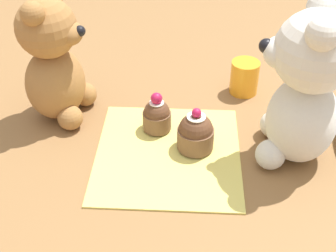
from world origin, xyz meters
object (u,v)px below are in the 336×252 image
(teddy_bear_cream, at_px, (306,87))
(teddy_bear_tan, at_px, (54,62))
(cupcake_near_tan_bear, at_px, (157,115))
(juice_glass, at_px, (244,77))
(cupcake_near_cream_bear, at_px, (196,133))

(teddy_bear_cream, height_order, teddy_bear_tan, teddy_bear_cream)
(teddy_bear_tan, distance_m, cupcake_near_tan_bear, 0.19)
(cupcake_near_tan_bear, distance_m, juice_glass, 0.20)
(cupcake_near_tan_bear, bearing_deg, cupcake_near_cream_bear, 54.35)
(cupcake_near_tan_bear, relative_size, juice_glass, 1.09)
(teddy_bear_tan, relative_size, juice_glass, 3.52)
(cupcake_near_cream_bear, height_order, cupcake_near_tan_bear, cupcake_near_cream_bear)
(cupcake_near_cream_bear, bearing_deg, juice_glass, 152.80)
(juice_glass, bearing_deg, teddy_bear_cream, 20.08)
(cupcake_near_cream_bear, height_order, juice_glass, cupcake_near_cream_bear)
(teddy_bear_cream, xyz_separation_m, cupcake_near_tan_bear, (-0.05, -0.22, -0.09))
(teddy_bear_cream, relative_size, teddy_bear_tan, 1.13)
(teddy_bear_cream, distance_m, cupcake_near_cream_bear, 0.18)
(teddy_bear_cream, bearing_deg, cupcake_near_tan_bear, -91.28)
(teddy_bear_tan, relative_size, cupcake_near_tan_bear, 3.23)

